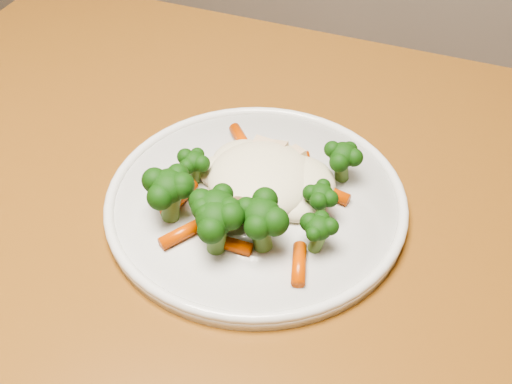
# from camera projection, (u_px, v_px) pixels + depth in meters

# --- Properties ---
(dining_table) EXTENTS (1.14, 0.79, 0.75)m
(dining_table) POSITION_uv_depth(u_px,v_px,m) (315.00, 317.00, 0.66)
(dining_table) COLOR brown
(dining_table) RESTS_ON ground
(plate) EXTENTS (0.29, 0.29, 0.01)m
(plate) POSITION_uv_depth(u_px,v_px,m) (256.00, 203.00, 0.62)
(plate) COLOR silver
(plate) RESTS_ON dining_table
(meal) EXTENTS (0.18, 0.19, 0.05)m
(meal) POSITION_uv_depth(u_px,v_px,m) (245.00, 192.00, 0.59)
(meal) COLOR beige
(meal) RESTS_ON plate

